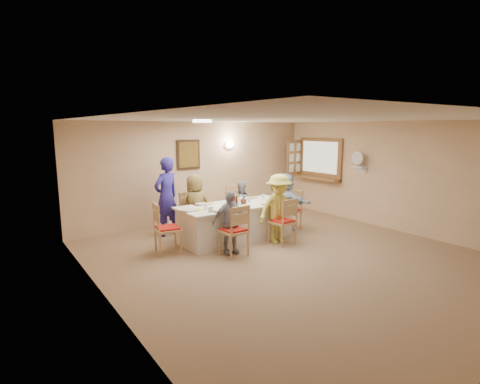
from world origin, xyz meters
TOP-DOWN VIEW (x-y plane):
  - ground at (0.00, 0.00)m, footprint 7.00×7.00m
  - room_walls at (0.00, 0.00)m, footprint 7.00×7.00m
  - wall_picture at (-0.30, 3.46)m, footprint 0.62×0.05m
  - wall_sconce at (0.90, 3.44)m, footprint 0.26×0.09m
  - ceiling_light at (-1.00, 1.50)m, footprint 0.36×0.36m
  - serving_hatch at (3.21, 2.40)m, footprint 0.06×1.50m
  - hatch_sill at (3.09, 2.40)m, footprint 0.30×1.50m
  - shutter_door at (2.95, 3.16)m, footprint 0.55×0.04m
  - fan_shelf at (3.13, 1.05)m, footprint 0.22×0.36m
  - desk_fan at (3.10, 1.05)m, footprint 0.30×0.30m
  - dining_table at (-0.19, 1.57)m, footprint 2.45×1.04m
  - chair_back_left at (-0.79, 2.37)m, footprint 0.51×0.51m
  - chair_back_right at (0.41, 2.37)m, footprint 0.55×0.55m
  - chair_front_left at (-0.79, 0.77)m, footprint 0.48×0.48m
  - chair_front_right at (0.41, 0.77)m, footprint 0.49×0.49m
  - chair_left_end at (-1.74, 1.57)m, footprint 0.54×0.54m
  - chair_right_end at (1.36, 1.57)m, footprint 0.48×0.48m
  - diner_back_left at (-0.79, 2.25)m, footprint 0.72×0.52m
  - diner_back_right at (0.41, 2.25)m, footprint 0.61×0.51m
  - diner_front_left at (-0.79, 0.89)m, footprint 0.80×0.52m
  - diner_front_right at (0.41, 0.89)m, footprint 1.05×0.76m
  - diner_right_end at (1.23, 1.57)m, footprint 1.26×0.49m
  - caregiver at (-1.24, 2.72)m, footprint 0.87×0.78m
  - placemat_fl at (-0.79, 1.15)m, footprint 0.34×0.25m
  - plate_fl at (-0.79, 1.15)m, footprint 0.25×0.25m
  - napkin_fl at (-0.61, 1.10)m, footprint 0.14×0.14m
  - placemat_fr at (0.41, 1.15)m, footprint 0.35×0.26m
  - plate_fr at (0.41, 1.15)m, footprint 0.25×0.25m
  - napkin_fr at (0.59, 1.10)m, footprint 0.15×0.15m
  - placemat_bl at (-0.79, 1.99)m, footprint 0.34×0.25m
  - plate_bl at (-0.79, 1.99)m, footprint 0.25×0.25m
  - napkin_bl at (-0.61, 1.94)m, footprint 0.13×0.13m
  - placemat_br at (0.41, 1.99)m, footprint 0.35×0.26m
  - plate_br at (0.41, 1.99)m, footprint 0.24×0.24m
  - napkin_br at (0.59, 1.94)m, footprint 0.13×0.13m
  - placemat_le at (-1.29, 1.57)m, footprint 0.32×0.24m
  - plate_le at (-1.29, 1.57)m, footprint 0.24×0.24m
  - napkin_le at (-1.11, 1.52)m, footprint 0.13×0.13m
  - placemat_re at (0.93, 1.57)m, footprint 0.32×0.24m
  - plate_re at (0.93, 1.57)m, footprint 0.25×0.25m
  - napkin_re at (1.11, 1.52)m, footprint 0.14×0.14m
  - teacup_a at (-0.99, 1.26)m, footprint 0.20×0.20m
  - teacup_b at (0.19, 2.10)m, footprint 0.10×0.10m
  - bowl_a at (-0.47, 1.30)m, footprint 0.41×0.41m
  - bowl_b at (0.13, 1.81)m, footprint 0.23×0.23m
  - condiment_ketchup at (-0.23, 1.57)m, footprint 0.15×0.15m
  - condiment_brown at (-0.15, 1.60)m, footprint 0.16×0.16m
  - condiment_malt at (-0.03, 1.51)m, footprint 0.17×0.17m
  - drinking_glass at (-0.34, 1.62)m, footprint 0.06×0.06m

SIDE VIEW (x-z plane):
  - ground at x=0.00m, z-range 0.00..0.00m
  - dining_table at x=-0.19m, z-range 0.00..0.76m
  - chair_right_end at x=1.36m, z-range 0.00..0.91m
  - chair_back_left at x=-0.79m, z-range 0.00..0.96m
  - chair_front_right at x=0.41m, z-range 0.00..0.97m
  - chair_front_left at x=-0.79m, z-range 0.00..0.98m
  - chair_left_end at x=-1.74m, z-range 0.00..0.98m
  - chair_back_right at x=0.41m, z-range 0.00..0.99m
  - diner_back_right at x=0.41m, z-range 0.00..1.12m
  - diner_front_left at x=-0.79m, z-range 0.00..1.21m
  - diner_right_end at x=1.23m, z-range 0.00..1.32m
  - diner_back_left at x=-0.79m, z-range 0.00..1.38m
  - diner_front_right at x=0.41m, z-range 0.00..1.43m
  - placemat_fl at x=-0.79m, z-range 0.76..0.77m
  - placemat_fr at x=0.41m, z-range 0.76..0.77m
  - placemat_bl at x=-0.79m, z-range 0.76..0.77m
  - placemat_br at x=0.41m, z-range 0.76..0.77m
  - placemat_le at x=-1.29m, z-range 0.76..0.77m
  - placemat_re at x=0.93m, z-range 0.76..0.77m
  - napkin_fl at x=-0.61m, z-range 0.77..0.77m
  - napkin_fr at x=0.59m, z-range 0.77..0.77m
  - napkin_bl at x=-0.61m, z-range 0.77..0.77m
  - napkin_br at x=0.59m, z-range 0.77..0.77m
  - napkin_le at x=-1.11m, z-range 0.77..0.77m
  - napkin_re at x=1.11m, z-range 0.77..0.77m
  - plate_fl at x=-0.79m, z-range 0.77..0.78m
  - plate_fr at x=0.41m, z-range 0.77..0.78m
  - plate_bl at x=-0.79m, z-range 0.77..0.78m
  - plate_br at x=0.41m, z-range 0.77..0.78m
  - plate_le at x=-1.29m, z-range 0.77..0.78m
  - plate_re at x=0.93m, z-range 0.77..0.78m
  - bowl_a at x=-0.47m, z-range 0.76..0.82m
  - bowl_b at x=0.13m, z-range 0.76..0.83m
  - teacup_b at x=0.19m, z-range 0.76..0.84m
  - teacup_a at x=-0.99m, z-range 0.76..0.85m
  - drinking_glass at x=-0.34m, z-range 0.77..0.86m
  - condiment_malt at x=-0.03m, z-range 0.76..0.93m
  - caregiver at x=-1.24m, z-range 0.00..1.73m
  - condiment_brown at x=-0.15m, z-range 0.76..0.98m
  - condiment_ketchup at x=-0.23m, z-range 0.76..1.00m
  - hatch_sill at x=3.09m, z-range 0.95..1.00m
  - fan_shelf at x=3.13m, z-range 1.39..1.41m
  - serving_hatch at x=3.21m, z-range 0.92..2.08m
  - shutter_door at x=2.95m, z-range 1.00..2.00m
  - room_walls at x=0.00m, z-range -1.99..5.01m
  - desk_fan at x=3.10m, z-range 1.41..1.69m
  - wall_picture at x=-0.30m, z-range 1.34..2.06m
  - wall_sconce at x=0.90m, z-range 1.81..1.99m
  - ceiling_light at x=-1.00m, z-range 2.45..2.50m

